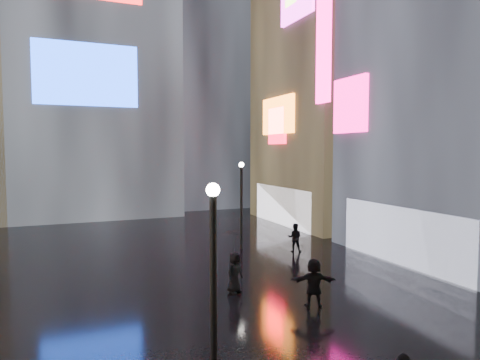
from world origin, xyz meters
TOP-DOWN VIEW (x-y plane):
  - ground at (0.00, 20.00)m, footprint 140.00×140.00m
  - building_right_far at (15.98, 30.00)m, footprint 10.28×12.00m
  - tower_flank_right at (9.00, 46.00)m, footprint 12.00×12.00m
  - lamp_near at (-2.00, 8.71)m, footprint 0.30×0.30m
  - lamp_far at (4.86, 23.48)m, footprint 0.30×0.30m
  - pedestrian_4 at (1.52, 16.27)m, footprint 0.98×0.87m
  - pedestrian_5 at (3.65, 13.55)m, footprint 1.80×1.16m
  - pedestrian_7 at (7.42, 21.55)m, footprint 1.02×0.96m
  - umbrella_2 at (1.52, 16.27)m, footprint 1.08×1.09m

SIDE VIEW (x-z plane):
  - ground at x=0.00m, z-range 0.00..0.00m
  - pedestrian_7 at x=7.42m, z-range 0.00..1.67m
  - pedestrian_4 at x=1.52m, z-range 0.00..1.69m
  - pedestrian_5 at x=3.65m, z-range 0.00..1.86m
  - umbrella_2 at x=1.52m, z-range 1.69..2.61m
  - lamp_near at x=-2.00m, z-range 0.34..5.54m
  - lamp_far at x=4.86m, z-range 0.34..5.54m
  - building_right_far at x=15.98m, z-range -0.02..27.98m
  - tower_flank_right at x=9.00m, z-range 0.00..34.00m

